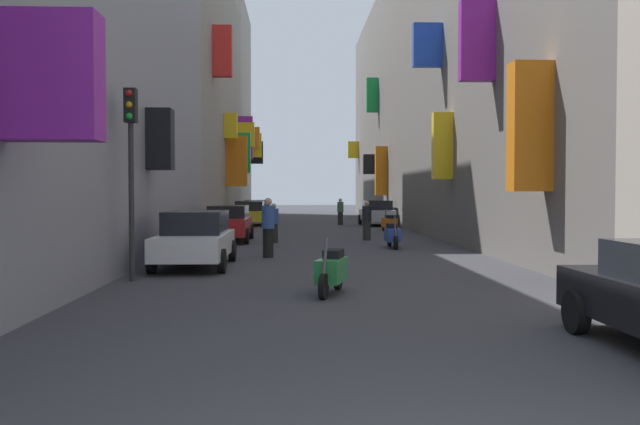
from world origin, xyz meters
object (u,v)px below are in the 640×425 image
parked_car_red (228,222)px  scooter_blue (392,235)px  scooter_green (331,270)px  parked_car_grey (256,209)px  parked_car_yellow (250,212)px  parked_car_white (196,238)px  scooter_orange (390,223)px  pedestrian_near_left (274,223)px  pedestrian_crossing (367,221)px  traffic_light_near_corner (131,150)px  pedestrian_mid_street (268,228)px  pedestrian_near_right (340,212)px  parked_car_silver (377,212)px

parked_car_red → scooter_blue: bearing=-29.8°
scooter_green → parked_car_grey: bearing=95.5°
parked_car_yellow → scooter_green: bearing=-83.0°
parked_car_white → scooter_orange: 16.52m
scooter_orange → pedestrian_near_left: pedestrian_near_left is taller
pedestrian_crossing → scooter_orange: bearing=72.1°
pedestrian_near_left → traffic_light_near_corner: 11.62m
parked_car_red → pedestrian_mid_street: size_ratio=2.38×
parked_car_yellow → pedestrian_mid_street: 20.01m
scooter_orange → pedestrian_crossing: 5.61m
scooter_orange → scooter_blue: size_ratio=0.97×
parked_car_white → traffic_light_near_corner: traffic_light_near_corner is taller
pedestrian_near_right → parked_car_red: bearing=-112.2°
pedestrian_near_left → pedestrian_near_right: pedestrian_near_right is taller
parked_car_red → pedestrian_mid_street: (1.85, -6.72, 0.14)m
scooter_orange → scooter_blue: 9.28m
parked_car_silver → pedestrian_crossing: pedestrian_crossing is taller
scooter_green → traffic_light_near_corner: size_ratio=0.41×
parked_car_white → parked_car_grey: 29.72m
parked_car_silver → scooter_orange: (-0.22, -6.71, -0.31)m
scooter_orange → pedestrian_mid_street: (-5.50, -12.43, 0.44)m
parked_car_silver → scooter_orange: size_ratio=2.14×
parked_car_grey → scooter_blue: size_ratio=2.09×
scooter_orange → parked_car_white: bearing=-116.3°
scooter_orange → parked_car_silver: bearing=88.1°
pedestrian_near_left → pedestrian_crossing: bearing=18.2°
parked_car_red → traffic_light_near_corner: traffic_light_near_corner is taller
pedestrian_near_right → scooter_green: bearing=-94.5°
scooter_blue → pedestrian_crossing: 3.91m
parked_car_white → scooter_green: (3.31, -4.91, -0.30)m
parked_car_silver → parked_car_yellow: bearing=174.1°
traffic_light_near_corner → parked_car_yellow: bearing=87.8°
parked_car_red → pedestrian_near_left: 2.04m
parked_car_silver → traffic_light_near_corner: traffic_light_near_corner is taller
pedestrian_near_left → scooter_blue: bearing=-31.6°
parked_car_red → pedestrian_crossing: bearing=3.8°
pedestrian_near_right → traffic_light_near_corner: size_ratio=0.38×
parked_car_silver → parked_car_white: parked_car_silver is taller
pedestrian_crossing → pedestrian_near_left: 3.98m
parked_car_grey → parked_car_yellow: (0.03, -7.42, 0.01)m
parked_car_grey → scooter_orange: bearing=-63.7°
parked_car_red → pedestrian_mid_street: bearing=-74.6°
parked_car_red → pedestrian_mid_street: pedestrian_mid_street is taller
pedestrian_mid_street → parked_car_red: bearing=105.4°
pedestrian_near_right → pedestrian_mid_street: size_ratio=0.89×
parked_car_grey → pedestrian_mid_street: bearing=-86.1°
parked_car_white → pedestrian_near_right: pedestrian_near_right is taller
parked_car_grey → pedestrian_near_left: (1.87, -21.48, 0.01)m
scooter_blue → pedestrian_near_left: 5.01m
scooter_blue → pedestrian_crossing: size_ratio=1.17×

